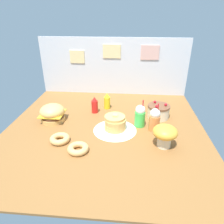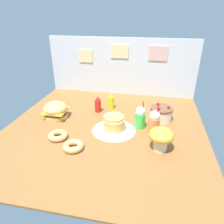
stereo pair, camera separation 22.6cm
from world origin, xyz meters
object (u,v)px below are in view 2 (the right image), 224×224
at_px(layer_cake, 161,114).
at_px(cream_soda_cup, 140,117).
at_px(mustard_bottle, 111,101).
at_px(orange_float_cup, 154,122).
at_px(donut_pink_glaze, 58,135).
at_px(ketchup_bottle, 98,105).
at_px(mushroom_stool, 161,137).
at_px(donut_chocolate, 73,146).
at_px(burger, 56,110).
at_px(pancake_stack, 114,124).

height_order(layer_cake, cream_soda_cup, cream_soda_cup).
relative_size(mustard_bottle, orange_float_cup, 0.67).
bearing_deg(orange_float_cup, layer_cake, 75.65).
bearing_deg(donut_pink_glaze, cream_soda_cup, 25.85).
height_order(ketchup_bottle, mushroom_stool, mushroom_stool).
bearing_deg(donut_pink_glaze, mushroom_stool, 0.57).
bearing_deg(donut_pink_glaze, mustard_bottle, 64.99).
height_order(donut_pink_glaze, donut_chocolate, same).
relative_size(mustard_bottle, cream_soda_cup, 0.67).
bearing_deg(layer_cake, cream_soda_cup, -135.49).
bearing_deg(donut_chocolate, donut_pink_glaze, 146.88).
bearing_deg(layer_cake, mushroom_stool, -91.01).
relative_size(burger, pancake_stack, 0.78).
bearing_deg(ketchup_bottle, donut_chocolate, -91.53).
xyz_separation_m(pancake_stack, ketchup_bottle, (-0.29, 0.41, 0.02)).
bearing_deg(mushroom_stool, donut_pink_glaze, -179.43).
height_order(pancake_stack, donut_chocolate, pancake_stack).
relative_size(burger, cream_soda_cup, 0.88).
distance_m(pancake_stack, ketchup_bottle, 0.50).
bearing_deg(pancake_stack, donut_pink_glaze, -153.54).
bearing_deg(mushroom_stool, pancake_stack, 152.50).
relative_size(burger, layer_cake, 1.06).
relative_size(layer_cake, donut_chocolate, 1.34).
relative_size(donut_pink_glaze, donut_chocolate, 1.00).
height_order(mustard_bottle, mushroom_stool, mushroom_stool).
distance_m(burger, ketchup_bottle, 0.52).
distance_m(mustard_bottle, orange_float_cup, 0.75).
bearing_deg(mushroom_stool, mustard_bottle, 128.17).
distance_m(mustard_bottle, cream_soda_cup, 0.59).
height_order(donut_pink_glaze, mushroom_stool, mushroom_stool).
relative_size(mustard_bottle, donut_chocolate, 1.08).
bearing_deg(mushroom_stool, cream_soda_cup, 120.24).
distance_m(donut_pink_glaze, mushroom_stool, 1.01).
bearing_deg(cream_soda_cup, ketchup_bottle, 152.08).
distance_m(mustard_bottle, donut_pink_glaze, 0.90).
bearing_deg(donut_chocolate, mushroom_stool, 10.81).
xyz_separation_m(burger, donut_pink_glaze, (0.21, -0.42, -0.06)).
relative_size(pancake_stack, layer_cake, 1.36).
distance_m(ketchup_bottle, donut_chocolate, 0.82).
relative_size(donut_chocolate, mushroom_stool, 0.85).
distance_m(cream_soda_cup, donut_chocolate, 0.78).
bearing_deg(donut_chocolate, layer_cake, 43.01).
distance_m(donut_chocolate, mushroom_stool, 0.81).
distance_m(layer_cake, orange_float_cup, 0.31).
height_order(pancake_stack, layer_cake, layer_cake).
bearing_deg(mushroom_stool, burger, 161.51).
bearing_deg(layer_cake, orange_float_cup, -104.35).
relative_size(orange_float_cup, donut_chocolate, 1.61).
bearing_deg(layer_cake, pancake_stack, -144.98).
bearing_deg(cream_soda_cup, pancake_stack, -155.38).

